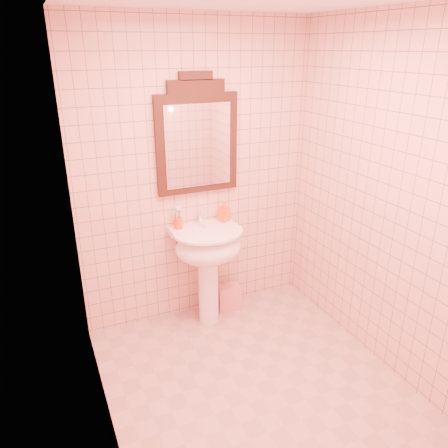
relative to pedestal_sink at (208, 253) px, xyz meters
name	(u,v)px	position (x,y,z in m)	size (l,w,h in m)	color
floor	(255,384)	(0.00, -0.87, -0.66)	(2.20, 2.20, 0.00)	tan
back_wall	(197,178)	(0.00, 0.23, 0.59)	(2.00, 0.02, 2.50)	#D9A697
pedestal_sink	(208,253)	(0.00, 0.00, 0.00)	(0.58, 0.58, 0.86)	white
faucet	(202,219)	(0.00, 0.14, 0.26)	(0.04, 0.16, 0.11)	white
mirror	(197,139)	(0.00, 0.20, 0.92)	(0.68, 0.06, 0.95)	black
toothbrush_cup	(178,223)	(-0.20, 0.15, 0.25)	(0.07, 0.07, 0.17)	red
soap_dispenser	(224,211)	(0.21, 0.14, 0.29)	(0.08, 0.08, 0.18)	#E65B13
towel	(229,297)	(0.24, 0.10, -0.54)	(0.20, 0.13, 0.24)	tan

